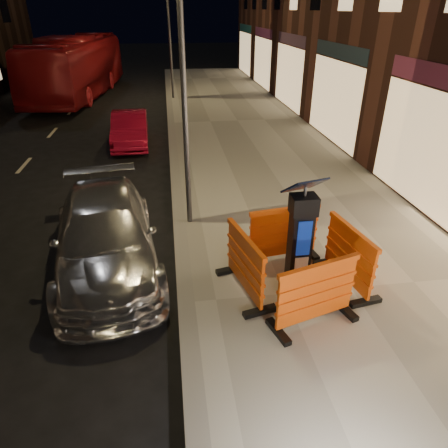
{
  "coord_description": "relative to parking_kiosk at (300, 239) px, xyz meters",
  "views": [
    {
      "loc": [
        -0.1,
        -5.47,
        4.65
      ],
      "look_at": [
        0.8,
        1.0,
        1.1
      ],
      "focal_mm": 32.0,
      "sensor_mm": 36.0,
      "label": 1
    }
  ],
  "objects": [
    {
      "name": "car_red",
      "position": [
        -3.57,
        9.69,
        -1.17
      ],
      "size": [
        1.42,
        3.72,
        1.21
      ],
      "primitive_type": "imported",
      "rotation": [
        0.0,
        0.0,
        0.04
      ],
      "color": "maroon",
      "rests_on": "ground"
    },
    {
      "name": "barrier_front",
      "position": [
        0.0,
        -0.95,
        -0.45
      ],
      "size": [
        1.57,
        0.99,
        1.14
      ],
      "primitive_type": "cube",
      "rotation": [
        0.0,
        0.0,
        0.29
      ],
      "color": "#DF4F0D",
      "rests_on": "sidewalk"
    },
    {
      "name": "barrier_kerbside",
      "position": [
        -0.95,
        0.0,
        -0.45
      ],
      "size": [
        0.92,
        1.56,
        1.14
      ],
      "primitive_type": "cube",
      "rotation": [
        0.0,
        0.0,
        1.8
      ],
      "color": "#DF4F0D",
      "rests_on": "sidewalk"
    },
    {
      "name": "kerb",
      "position": [
        -2.0,
        -0.17,
        -1.09
      ],
      "size": [
        0.3,
        60.0,
        0.15
      ],
      "primitive_type": "cube",
      "color": "slate",
      "rests_on": "ground"
    },
    {
      "name": "street_lamp_far",
      "position": [
        -1.75,
        17.83,
        1.98
      ],
      "size": [
        0.12,
        0.12,
        6.0
      ],
      "primitive_type": "cylinder",
      "color": "#3F3F44",
      "rests_on": "sidewalk"
    },
    {
      "name": "barrier_bldgside",
      "position": [
        0.95,
        0.0,
        -0.45
      ],
      "size": [
        0.83,
        1.54,
        1.14
      ],
      "primitive_type": "cube",
      "rotation": [
        0.0,
        0.0,
        1.73
      ],
      "color": "#DF4F0D",
      "rests_on": "sidewalk"
    },
    {
      "name": "barrier_back",
      "position": [
        0.0,
        0.95,
        -0.45
      ],
      "size": [
        1.53,
        0.81,
        1.14
      ],
      "primitive_type": "cube",
      "rotation": [
        0.0,
        0.0,
        0.15
      ],
      "color": "#DF4F0D",
      "rests_on": "sidewalk"
    },
    {
      "name": "bus_doubledecker",
      "position": [
        -7.15,
        19.94,
        -1.17
      ],
      "size": [
        3.97,
        12.04,
        3.29
      ],
      "primitive_type": "imported",
      "rotation": [
        0.0,
        0.0,
        -0.1
      ],
      "color": "maroon",
      "rests_on": "ground"
    },
    {
      "name": "parking_kiosk",
      "position": [
        0.0,
        0.0,
        0.0
      ],
      "size": [
        0.76,
        0.76,
        2.04
      ],
      "primitive_type": "cube",
      "rotation": [
        0.0,
        0.0,
        0.2
      ],
      "color": "black",
      "rests_on": "sidewalk"
    },
    {
      "name": "street_lamp_mid",
      "position": [
        -1.75,
        2.83,
        1.98
      ],
      "size": [
        0.12,
        0.12,
        6.0
      ],
      "primitive_type": "cylinder",
      "color": "#3F3F44",
      "rests_on": "sidewalk"
    },
    {
      "name": "ground_plane",
      "position": [
        -2.0,
        -0.17,
        -1.17
      ],
      "size": [
        120.0,
        120.0,
        0.0
      ],
      "primitive_type": "plane",
      "color": "black",
      "rests_on": "ground"
    },
    {
      "name": "car_silver",
      "position": [
        -3.48,
        1.42,
        -1.17
      ],
      "size": [
        2.59,
        4.96,
        1.37
      ],
      "primitive_type": "imported",
      "rotation": [
        0.0,
        0.0,
        0.15
      ],
      "color": "#B5B5BA",
      "rests_on": "ground"
    },
    {
      "name": "sidewalk",
      "position": [
        1.0,
        -0.17,
        -1.09
      ],
      "size": [
        6.0,
        60.0,
        0.15
      ],
      "primitive_type": "cube",
      "color": "gray",
      "rests_on": "ground"
    }
  ]
}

